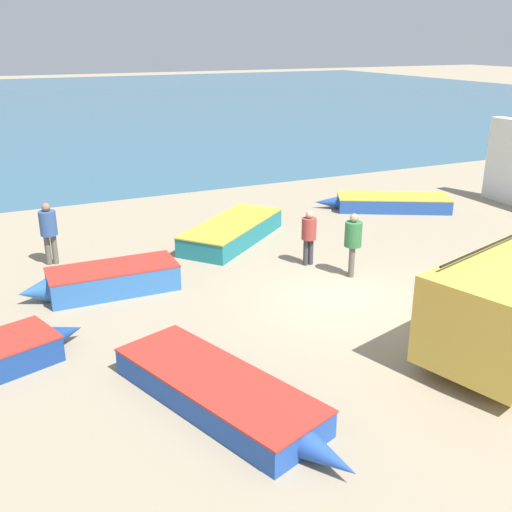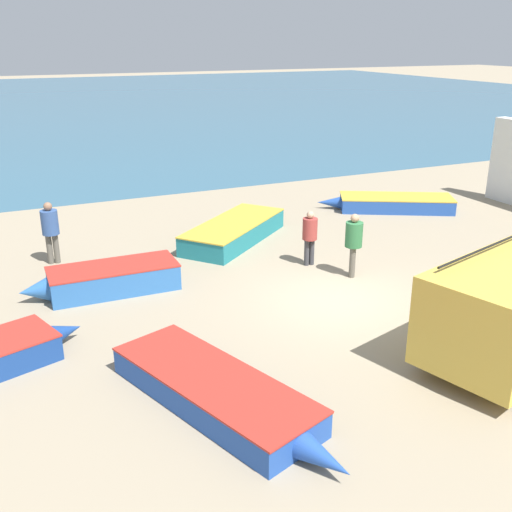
% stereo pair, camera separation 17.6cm
% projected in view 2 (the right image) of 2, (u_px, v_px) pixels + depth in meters
% --- Properties ---
extents(ground_plane, '(200.00, 200.00, 0.00)m').
position_uv_depth(ground_plane, '(342.00, 300.00, 14.89)').
color(ground_plane, gray).
extents(sea_water, '(120.00, 80.00, 0.01)m').
position_uv_depth(sea_water, '(61.00, 103.00, 59.32)').
color(sea_water, '#33607A').
rests_on(sea_water, ground_plane).
extents(fishing_rowboat_0, '(3.93, 1.37, 0.67)m').
position_uv_depth(fishing_rowboat_0, '(108.00, 279.00, 15.30)').
color(fishing_rowboat_0, '#2D66AD').
rests_on(fishing_rowboat_0, ground_plane).
extents(fishing_rowboat_1, '(2.82, 5.23, 0.52)m').
position_uv_depth(fishing_rowboat_1, '(219.00, 393.00, 10.56)').
color(fishing_rowboat_1, '#234CA3').
rests_on(fishing_rowboat_1, ground_plane).
extents(fishing_rowboat_2, '(4.89, 3.25, 0.54)m').
position_uv_depth(fishing_rowboat_2, '(392.00, 203.00, 22.55)').
color(fishing_rowboat_2, '#234CA3').
rests_on(fishing_rowboat_2, ground_plane).
extents(fishing_rowboat_4, '(4.70, 4.14, 0.63)m').
position_uv_depth(fishing_rowboat_4, '(236.00, 230.00, 19.27)').
color(fishing_rowboat_4, '#1E757F').
rests_on(fishing_rowboat_4, ground_plane).
extents(fisherman_0, '(0.46, 0.46, 1.76)m').
position_uv_depth(fisherman_0, '(354.00, 239.00, 16.05)').
color(fisherman_0, '#5B564C').
rests_on(fisherman_0, ground_plane).
extents(fisherman_1, '(0.48, 0.48, 1.81)m').
position_uv_depth(fisherman_1, '(50.00, 227.00, 16.98)').
color(fisherman_1, '#5B564C').
rests_on(fisherman_1, ground_plane).
extents(fisherman_2, '(0.42, 0.42, 1.60)m').
position_uv_depth(fisherman_2, '(310.00, 233.00, 16.88)').
color(fisherman_2, '#38383D').
rests_on(fisherman_2, ground_plane).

